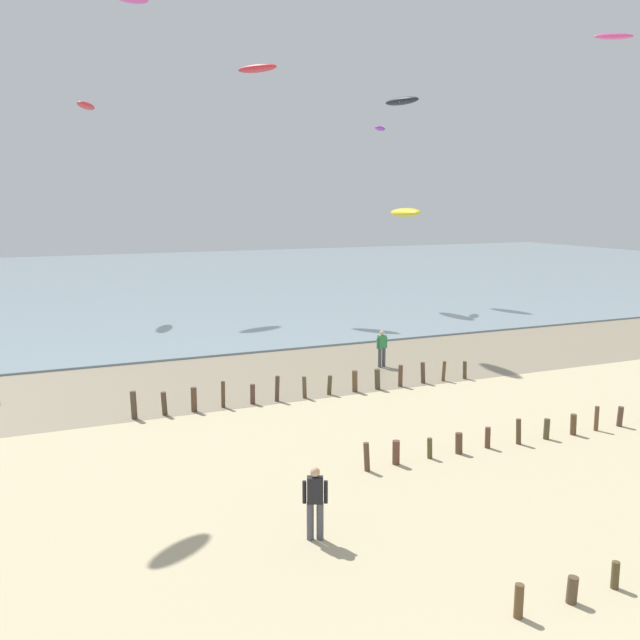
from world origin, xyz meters
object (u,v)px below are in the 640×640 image
object	(u,v)px
person_by_waterline	(382,347)
kite_aloft_12	(614,36)
person_mid_beach	(315,501)
kite_aloft_6	(380,128)
kite_aloft_3	(405,212)
kite_aloft_0	(402,101)
kite_aloft_10	(257,68)
kite_aloft_8	(86,106)

from	to	relation	value
person_by_waterline	kite_aloft_12	distance (m)	19.94
kite_aloft_12	person_mid_beach	bearing A→B (deg)	-119.10
kite_aloft_6	kite_aloft_12	size ratio (longest dim) A/B	0.98
person_by_waterline	kite_aloft_3	bearing A→B (deg)	56.05
person_mid_beach	kite_aloft_6	bearing A→B (deg)	59.15
person_mid_beach	kite_aloft_12	world-z (taller)	kite_aloft_12
person_mid_beach	person_by_waterline	size ratio (longest dim) A/B	1.00
kite_aloft_3	kite_aloft_6	distance (m)	6.93
kite_aloft_0	kite_aloft_6	world-z (taller)	kite_aloft_0
person_mid_beach	kite_aloft_10	xyz separation A→B (m)	(10.24, 32.69, 15.23)
person_by_waterline	kite_aloft_6	size ratio (longest dim) A/B	0.89
person_by_waterline	kite_aloft_0	distance (m)	27.92
person_by_waterline	kite_aloft_6	world-z (taller)	kite_aloft_6
kite_aloft_0	kite_aloft_3	bearing A→B (deg)	-40.32
kite_aloft_0	kite_aloft_6	size ratio (longest dim) A/B	1.79
kite_aloft_0	kite_aloft_12	world-z (taller)	kite_aloft_12
person_mid_beach	kite_aloft_12	bearing A→B (deg)	32.57
person_mid_beach	kite_aloft_0	bearing A→B (deg)	57.07
kite_aloft_3	kite_aloft_12	bearing A→B (deg)	14.02
person_mid_beach	kite_aloft_10	size ratio (longest dim) A/B	0.55
person_by_waterline	kite_aloft_10	world-z (taller)	kite_aloft_10
person_by_waterline	kite_aloft_12	bearing A→B (deg)	1.87
person_by_waterline	kite_aloft_0	size ratio (longest dim) A/B	0.50
person_mid_beach	kite_aloft_8	xyz separation A→B (m)	(-0.26, 36.84, 12.80)
kite_aloft_0	kite_aloft_6	bearing A→B (deg)	-67.67
kite_aloft_8	kite_aloft_10	distance (m)	11.55
kite_aloft_10	kite_aloft_8	bearing A→B (deg)	34.92
kite_aloft_3	kite_aloft_6	bearing A→B (deg)	-178.90
person_mid_beach	kite_aloft_6	distance (m)	39.62
kite_aloft_6	kite_aloft_12	world-z (taller)	kite_aloft_12
kite_aloft_8	person_by_waterline	bearing A→B (deg)	-135.94
kite_aloft_6	kite_aloft_3	bearing A→B (deg)	-137.62
person_mid_beach	kite_aloft_8	bearing A→B (deg)	90.40
person_mid_beach	kite_aloft_0	world-z (taller)	kite_aloft_0
kite_aloft_8	kite_aloft_10	size ratio (longest dim) A/B	0.91
person_by_waterline	kite_aloft_8	size ratio (longest dim) A/B	0.60
person_mid_beach	kite_aloft_10	distance (m)	37.48
kite_aloft_6	kite_aloft_12	bearing A→B (deg)	-127.25
kite_aloft_6	kite_aloft_8	xyz separation A→B (m)	(-19.66, 4.35, 1.07)
kite_aloft_8	kite_aloft_3	bearing A→B (deg)	-91.50
kite_aloft_3	kite_aloft_10	world-z (taller)	kite_aloft_10
person_mid_beach	kite_aloft_6	xyz separation A→B (m)	(19.41, 32.49, 11.73)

